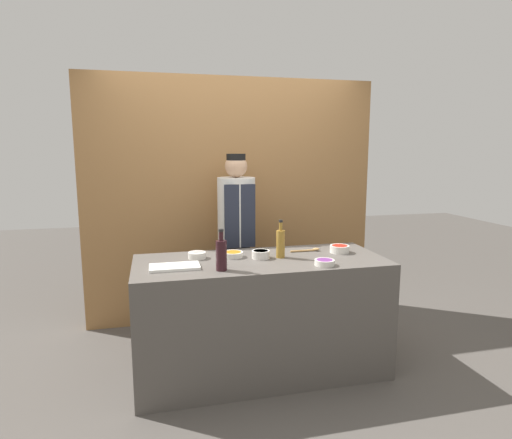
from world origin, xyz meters
name	(u,v)px	position (x,y,z in m)	size (l,w,h in m)	color
ground_plane	(261,369)	(0.00, 0.00, 0.00)	(14.00, 14.00, 0.00)	#4C4742
cabinet_wall	(232,201)	(0.00, 1.19, 1.20)	(2.88, 0.18, 2.40)	olive
counter	(261,316)	(0.00, 0.00, 0.45)	(1.88, 0.77, 0.89)	#514C47
sauce_bowl_green	(261,254)	(0.01, 0.04, 0.93)	(0.14, 0.14, 0.06)	silver
sauce_bowl_red	(340,249)	(0.67, 0.06, 0.92)	(0.15, 0.15, 0.06)	silver
sauce_bowl_white	(197,255)	(-0.46, 0.14, 0.92)	(0.13, 0.13, 0.05)	silver
sauce_bowl_orange	(233,254)	(-0.19, 0.12, 0.92)	(0.16, 0.16, 0.04)	silver
sauce_bowl_purple	(325,262)	(0.40, -0.27, 0.92)	(0.14, 0.14, 0.04)	silver
cutting_board	(175,267)	(-0.64, -0.09, 0.90)	(0.35, 0.19, 0.02)	white
bottle_vinegar	(281,243)	(0.16, 0.02, 1.01)	(0.07, 0.07, 0.29)	olive
bottle_wine	(221,254)	(-0.33, -0.22, 1.00)	(0.08, 0.08, 0.29)	black
wooden_spoon	(309,250)	(0.44, 0.16, 0.90)	(0.25, 0.04, 0.03)	#B2844C
chef_center	(237,237)	(-0.03, 0.78, 0.91)	(0.35, 0.35, 1.67)	#28282D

